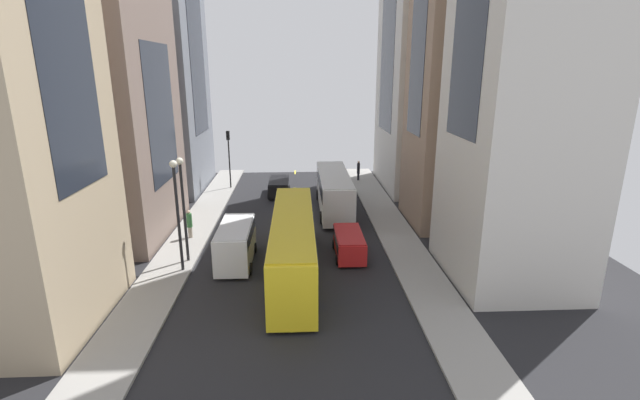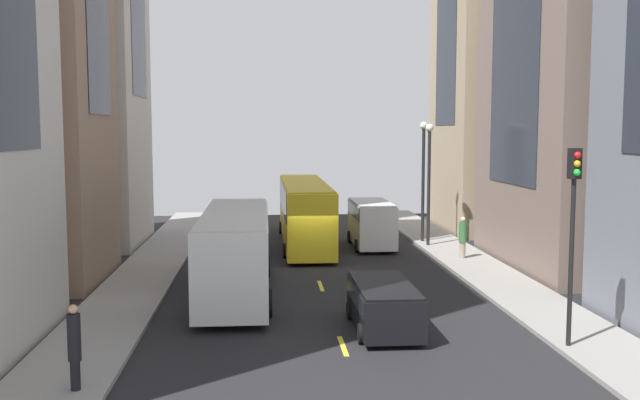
% 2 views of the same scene
% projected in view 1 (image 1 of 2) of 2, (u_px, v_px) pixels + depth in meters
% --- Properties ---
extents(ground_plane, '(42.35, 42.35, 0.00)m').
position_uv_depth(ground_plane, '(294.00, 233.00, 34.41)').
color(ground_plane, black).
extents(sidewalk_west, '(2.89, 44.00, 0.15)m').
position_uv_depth(sidewalk_west, '(394.00, 230.00, 34.75)').
color(sidewalk_west, gray).
rests_on(sidewalk_west, ground).
extents(sidewalk_east, '(2.89, 44.00, 0.15)m').
position_uv_depth(sidewalk_east, '(192.00, 234.00, 34.03)').
color(sidewalk_east, gray).
rests_on(sidewalk_east, ground).
extents(lane_stripe_0, '(0.16, 2.00, 0.01)m').
position_uv_depth(lane_stripe_0, '(295.00, 172.00, 54.55)').
color(lane_stripe_0, yellow).
rests_on(lane_stripe_0, ground).
extents(lane_stripe_1, '(0.16, 2.00, 0.01)m').
position_uv_depth(lane_stripe_1, '(295.00, 190.00, 46.49)').
color(lane_stripe_1, yellow).
rests_on(lane_stripe_1, ground).
extents(lane_stripe_2, '(0.16, 2.00, 0.01)m').
position_uv_depth(lane_stripe_2, '(294.00, 216.00, 38.44)').
color(lane_stripe_2, yellow).
rests_on(lane_stripe_2, ground).
extents(lane_stripe_3, '(0.16, 2.00, 0.01)m').
position_uv_depth(lane_stripe_3, '(293.00, 254.00, 30.38)').
color(lane_stripe_3, yellow).
rests_on(lane_stripe_3, ground).
extents(lane_stripe_4, '(0.16, 2.00, 0.01)m').
position_uv_depth(lane_stripe_4, '(292.00, 321.00, 22.33)').
color(lane_stripe_4, yellow).
rests_on(lane_stripe_4, ground).
extents(building_west_0, '(6.37, 11.94, 26.63)m').
position_uv_depth(building_west_0, '(419.00, 56.00, 44.58)').
color(building_west_0, beige).
rests_on(building_west_0, ground).
extents(building_west_1, '(8.27, 7.33, 32.13)m').
position_uv_depth(building_west_1, '(476.00, 12.00, 32.59)').
color(building_west_1, '#937760').
rests_on(building_west_1, ground).
extents(building_east_0, '(8.76, 11.29, 25.92)m').
position_uv_depth(building_east_0, '(152.00, 59.00, 43.81)').
color(building_east_0, slate).
rests_on(building_east_0, ground).
extents(building_east_1, '(7.57, 11.41, 17.86)m').
position_uv_depth(building_east_1, '(108.00, 115.00, 31.99)').
color(building_east_1, '#7A665B').
rests_on(building_east_1, ground).
extents(city_bus_white, '(2.81, 11.02, 3.35)m').
position_uv_depth(city_bus_white, '(334.00, 188.00, 39.34)').
color(city_bus_white, silver).
rests_on(city_bus_white, ground).
extents(streetcar_yellow, '(2.70, 14.05, 3.59)m').
position_uv_depth(streetcar_yellow, '(293.00, 239.00, 27.23)').
color(streetcar_yellow, yellow).
rests_on(streetcar_yellow, ground).
extents(delivery_van_white, '(2.25, 5.31, 2.58)m').
position_uv_depth(delivery_van_white, '(236.00, 241.00, 28.59)').
color(delivery_van_white, white).
rests_on(delivery_van_white, ground).
extents(car_red_0, '(1.98, 4.36, 1.62)m').
position_uv_depth(car_red_0, '(349.00, 242.00, 29.90)').
color(car_red_0, red).
rests_on(car_red_0, ground).
extents(car_black_1, '(2.09, 4.61, 1.55)m').
position_uv_depth(car_black_1, '(279.00, 186.00, 44.58)').
color(car_black_1, black).
rests_on(car_black_1, ground).
extents(pedestrian_crossing_mid, '(0.33, 0.33, 2.16)m').
position_uv_depth(pedestrian_crossing_mid, '(358.00, 170.00, 49.82)').
color(pedestrian_crossing_mid, black).
rests_on(pedestrian_crossing_mid, ground).
extents(pedestrian_crossing_near, '(0.40, 0.40, 2.08)m').
position_uv_depth(pedestrian_crossing_near, '(190.00, 223.00, 32.76)').
color(pedestrian_crossing_near, gray).
rests_on(pedestrian_crossing_near, ground).
extents(traffic_light_near_corner, '(0.32, 0.44, 5.90)m').
position_uv_depth(traffic_light_near_corner, '(229.00, 149.00, 45.90)').
color(traffic_light_near_corner, black).
rests_on(traffic_light_near_corner, ground).
extents(streetlamp_near, '(0.44, 0.44, 6.87)m').
position_uv_depth(streetlamp_near, '(177.00, 204.00, 26.56)').
color(streetlamp_near, black).
rests_on(streetlamp_near, ground).
extents(streetlamp_far, '(0.44, 0.44, 6.75)m').
position_uv_depth(streetlamp_far, '(183.00, 199.00, 27.95)').
color(streetlamp_far, black).
rests_on(streetlamp_far, ground).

